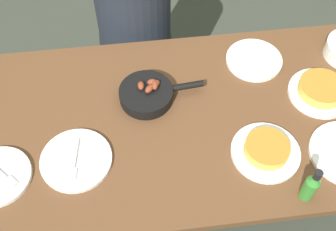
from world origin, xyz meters
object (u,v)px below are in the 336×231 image
object	(u,v)px
empty_plate_far_left	(76,160)
empty_plate_far_right	(254,60)
frittata_plate_center	(321,90)
frittata_plate_side	(266,150)
hot_sauce_bottle	(311,186)
skillet	(148,94)
person_figure	(137,50)

from	to	relation	value
empty_plate_far_left	empty_plate_far_right	bearing A→B (deg)	27.77
frittata_plate_center	empty_plate_far_right	distance (m)	0.29
frittata_plate_center	frittata_plate_side	size ratio (longest dim) A/B	1.00
frittata_plate_center	empty_plate_far_left	bearing A→B (deg)	-169.03
hot_sauce_bottle	frittata_plate_center	bearing A→B (deg)	65.39
empty_plate_far_left	frittata_plate_center	bearing A→B (deg)	10.97
frittata_plate_center	skillet	bearing A→B (deg)	174.76
frittata_plate_side	person_figure	size ratio (longest dim) A/B	0.20
empty_plate_far_right	hot_sauce_bottle	xyz separation A→B (m)	(0.02, -0.59, 0.06)
frittata_plate_side	hot_sauce_bottle	xyz separation A→B (m)	(0.09, -0.17, 0.05)
skillet	frittata_plate_center	distance (m)	0.65
hot_sauce_bottle	person_figure	bearing A→B (deg)	116.32
skillet	empty_plate_far_right	bearing A→B (deg)	12.12
skillet	hot_sauce_bottle	distance (m)	0.66
frittata_plate_side	empty_plate_far_left	xyz separation A→B (m)	(-0.65, 0.05, -0.01)
frittata_plate_center	frittata_plate_side	xyz separation A→B (m)	(-0.27, -0.23, -0.00)
frittata_plate_side	empty_plate_far_left	distance (m)	0.65
hot_sauce_bottle	person_figure	xyz separation A→B (m)	(-0.48, 0.98, -0.34)
skillet	empty_plate_far_right	distance (m)	0.47
skillet	person_figure	bearing A→B (deg)	86.73
frittata_plate_side	empty_plate_far_right	world-z (taller)	frittata_plate_side
empty_plate_far_left	person_figure	distance (m)	0.85
empty_plate_far_left	frittata_plate_side	bearing A→B (deg)	-4.49
frittata_plate_side	empty_plate_far_left	size ratio (longest dim) A/B	0.97
empty_plate_far_left	empty_plate_far_right	xyz separation A→B (m)	(0.71, 0.38, 0.00)
empty_plate_far_left	person_figure	world-z (taller)	person_figure
person_figure	hot_sauce_bottle	bearing A→B (deg)	-63.68
empty_plate_far_right	person_figure	world-z (taller)	person_figure
skillet	frittata_plate_center	size ratio (longest dim) A/B	1.35
skillet	frittata_plate_center	xyz separation A→B (m)	(0.65, -0.06, -0.00)
frittata_plate_center	hot_sauce_bottle	size ratio (longest dim) A/B	1.50
skillet	empty_plate_far_left	xyz separation A→B (m)	(-0.27, -0.24, -0.02)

